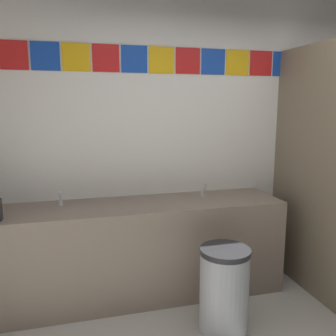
# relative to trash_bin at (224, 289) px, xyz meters

# --- Properties ---
(wall_back) EXTENTS (4.18, 0.09, 2.80)m
(wall_back) POSITION_rel_trash_bin_xyz_m (0.25, 0.98, 1.08)
(wall_back) COLOR white
(wall_back) RESTS_ON ground_plane
(vanity_counter) EXTENTS (2.53, 0.59, 0.83)m
(vanity_counter) POSITION_rel_trash_bin_xyz_m (-0.53, 0.65, 0.10)
(vanity_counter) COLOR gray
(vanity_counter) RESTS_ON ground_plane
(faucet_left) EXTENTS (0.04, 0.10, 0.14)m
(faucet_left) POSITION_rel_trash_bin_xyz_m (-1.16, 0.74, 0.57)
(faucet_left) COLOR silver
(faucet_left) RESTS_ON vanity_counter
(faucet_right) EXTENTS (0.04, 0.10, 0.14)m
(faucet_right) POSITION_rel_trash_bin_xyz_m (0.10, 0.74, 0.57)
(faucet_right) COLOR silver
(faucet_right) RESTS_ON vanity_counter
(trash_bin) EXTENTS (0.37, 0.37, 0.64)m
(trash_bin) POSITION_rel_trash_bin_xyz_m (0.00, 0.00, 0.00)
(trash_bin) COLOR #999EA3
(trash_bin) RESTS_ON ground_plane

